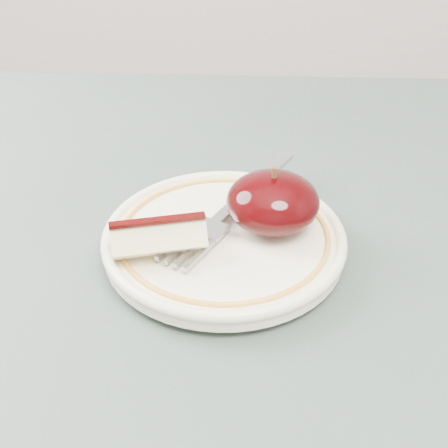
{
  "coord_description": "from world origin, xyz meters",
  "views": [
    {
      "loc": [
        0.1,
        -0.28,
        1.05
      ],
      "look_at": [
        0.08,
        0.09,
        0.78
      ],
      "focal_mm": 50.0,
      "sensor_mm": 36.0,
      "label": 1
    }
  ],
  "objects_px": {
    "table": "(106,423)",
    "fork": "(233,206)",
    "plate": "(224,239)",
    "apple_half": "(273,202)"
  },
  "relations": [
    {
      "from": "table",
      "to": "apple_half",
      "type": "relative_size",
      "value": 12.82
    },
    {
      "from": "table",
      "to": "fork",
      "type": "bearing_deg",
      "value": 54.81
    },
    {
      "from": "table",
      "to": "fork",
      "type": "distance_m",
      "value": 0.19
    },
    {
      "from": "apple_half",
      "to": "plate",
      "type": "bearing_deg",
      "value": -159.95
    },
    {
      "from": "table",
      "to": "apple_half",
      "type": "bearing_deg",
      "value": 41.78
    },
    {
      "from": "table",
      "to": "plate",
      "type": "bearing_deg",
      "value": 48.31
    },
    {
      "from": "table",
      "to": "fork",
      "type": "relative_size",
      "value": 5.31
    },
    {
      "from": "apple_half",
      "to": "fork",
      "type": "height_order",
      "value": "apple_half"
    },
    {
      "from": "plate",
      "to": "fork",
      "type": "relative_size",
      "value": 1.09
    },
    {
      "from": "table",
      "to": "plate",
      "type": "height_order",
      "value": "plate"
    }
  ]
}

